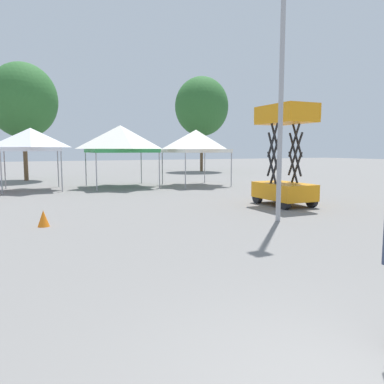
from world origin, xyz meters
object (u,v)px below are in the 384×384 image
canopy_tent_behind_right (121,139)px  tree_behind_tents_left (23,101)px  traffic_cone_lot_center (43,218)px  canopy_tent_far_right (31,140)px  tree_behind_tents_right (202,107)px  light_pole_near_lift (283,26)px  scissor_lift (284,175)px  canopy_tent_center (196,141)px

canopy_tent_behind_right → tree_behind_tents_left: 9.00m
canopy_tent_behind_right → traffic_cone_lot_center: canopy_tent_behind_right is taller
canopy_tent_behind_right → canopy_tent_far_right: bearing=175.9°
canopy_tent_behind_right → tree_behind_tents_right: tree_behind_tents_right is taller
canopy_tent_behind_right → light_pole_near_lift: (1.47, -11.89, 2.85)m
light_pole_near_lift → scissor_lift: bearing=48.0°
scissor_lift → tree_behind_tents_right: (7.37, 21.15, 4.98)m
scissor_lift → canopy_tent_far_right: bearing=130.1°
tree_behind_tents_left → tree_behind_tents_right: size_ratio=0.88×
light_pole_near_lift → tree_behind_tents_right: bearing=67.9°
traffic_cone_lot_center → light_pole_near_lift: bearing=-18.5°
scissor_lift → light_pole_near_lift: (-2.19, -2.44, 4.37)m
canopy_tent_behind_right → scissor_lift: 10.25m
canopy_tent_far_right → canopy_tent_behind_right: canopy_tent_behind_right is taller
canopy_tent_far_right → tree_behind_tents_left: (-0.04, 6.93, 2.73)m
canopy_tent_behind_right → light_pole_near_lift: light_pole_near_lift is taller
canopy_tent_far_right → canopy_tent_behind_right: 4.57m
tree_behind_tents_left → canopy_tent_far_right: bearing=-89.7°
canopy_tent_far_right → light_pole_near_lift: (6.04, -12.22, 2.93)m
canopy_tent_behind_right → traffic_cone_lot_center: bearing=-116.3°
scissor_lift → traffic_cone_lot_center: (-8.51, -0.33, -0.92)m
canopy_tent_behind_right → light_pole_near_lift: bearing=-82.9°
canopy_tent_center → tree_behind_tents_right: (6.87, 12.67, 3.55)m
canopy_tent_far_right → traffic_cone_lot_center: size_ratio=7.02×
canopy_tent_behind_right → tree_behind_tents_right: (11.04, 11.70, 3.45)m
canopy_tent_far_right → canopy_tent_behind_right: bearing=-4.1°
canopy_tent_far_right → scissor_lift: 12.87m
canopy_tent_center → canopy_tent_far_right: bearing=171.5°
tree_behind_tents_left → traffic_cone_lot_center: tree_behind_tents_left is taller
canopy_tent_behind_right → tree_behind_tents_left: (-4.60, 7.26, 2.65)m
canopy_tent_far_right → tree_behind_tents_right: bearing=36.1°
canopy_tent_far_right → canopy_tent_center: canopy_tent_center is taller
tree_behind_tents_right → traffic_cone_lot_center: 27.36m
tree_behind_tents_right → canopy_tent_far_right: bearing=-143.9°
light_pole_near_lift → traffic_cone_lot_center: size_ratio=21.80×
canopy_tent_center → traffic_cone_lot_center: bearing=-135.7°
canopy_tent_far_right → tree_behind_tents_left: tree_behind_tents_left is taller
canopy_tent_far_right → tree_behind_tents_left: bearing=90.3°
light_pole_near_lift → tree_behind_tents_left: bearing=107.6°
canopy_tent_center → traffic_cone_lot_center: size_ratio=7.19×
scissor_lift → traffic_cone_lot_center: 8.56m
tree_behind_tents_left → traffic_cone_lot_center: (-0.24, -17.04, -5.10)m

